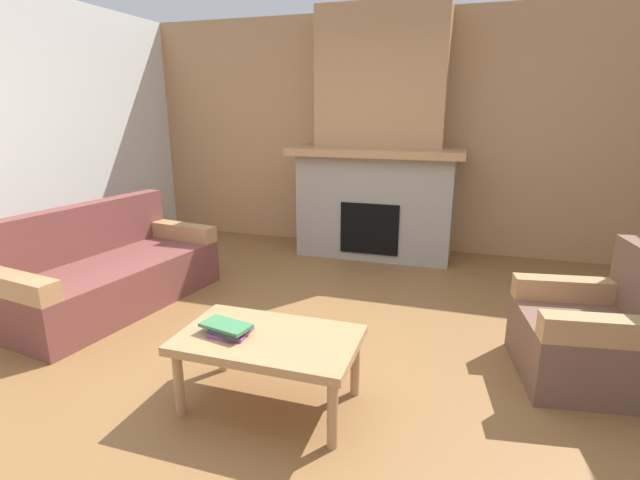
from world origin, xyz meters
TOP-DOWN VIEW (x-y plane):
  - ground at (0.00, 0.00)m, footprint 9.00×9.00m
  - wall_back_wood_panel at (0.00, 3.00)m, footprint 6.00×0.12m
  - fireplace at (0.00, 2.62)m, footprint 1.90×0.82m
  - couch at (-1.90, 0.42)m, footprint 1.09×1.90m
  - armchair at (1.81, 0.38)m, footprint 0.86×0.86m
  - coffee_table at (0.00, -0.48)m, footprint 1.00×0.60m
  - book_stack_near_edge at (-0.22, -0.53)m, footprint 0.30×0.21m

SIDE VIEW (x-z plane):
  - ground at x=0.00m, z-range 0.00..0.00m
  - couch at x=-1.90m, z-range -0.14..0.71m
  - armchair at x=1.81m, z-range -0.13..0.72m
  - coffee_table at x=0.00m, z-range 0.16..0.59m
  - book_stack_near_edge at x=-0.22m, z-range 0.43..0.49m
  - fireplace at x=0.00m, z-range -0.19..2.51m
  - wall_back_wood_panel at x=0.00m, z-range 0.00..2.70m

